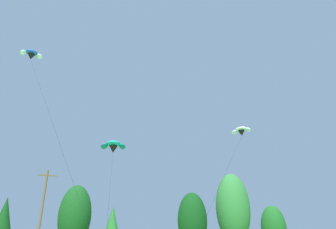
{
  "coord_description": "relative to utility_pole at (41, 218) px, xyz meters",
  "views": [
    {
      "loc": [
        -3.25,
        1.92,
        2.6
      ],
      "look_at": [
        2.87,
        24.19,
        12.52
      ],
      "focal_mm": 33.75,
      "sensor_mm": 36.0,
      "label": 1
    }
  ],
  "objects": [
    {
      "name": "parafoil_kite_mid_white",
      "position": [
        21.67,
        -8.47,
        9.54
      ],
      "size": [
        12.92,
        14.62,
        14.47
      ],
      "color": "white"
    },
    {
      "name": "parafoil_kite_high_blue_white",
      "position": [
        -3.49,
        -4.14,
        18.59
      ],
      "size": [
        10.45,
        18.25,
        23.57
      ],
      "color": "blue"
    },
    {
      "name": "treeline_tree_d",
      "position": [
        3.59,
        14.71,
        1.57
      ],
      "size": [
        5.16,
        5.16,
        12.43
      ],
      "color": "#472D19",
      "rests_on": "ground_plane"
    },
    {
      "name": "treeline_tree_h",
      "position": [
        39.38,
        14.67,
        0.3
      ],
      "size": [
        4.59,
        4.59,
        10.35
      ],
      "color": "#472D19",
      "rests_on": "ground_plane"
    },
    {
      "name": "treeline_tree_e",
      "position": [
        9.48,
        13.59,
        -0.22
      ],
      "size": [
        3.62,
        3.62,
        9.17
      ],
      "color": "#472D19",
      "rests_on": "ground_plane"
    },
    {
      "name": "treeline_tree_f",
      "position": [
        22.85,
        13.04,
        1.19
      ],
      "size": [
        4.99,
        4.99,
        11.81
      ],
      "color": "#472D19",
      "rests_on": "ground_plane"
    },
    {
      "name": "utility_pole",
      "position": [
        0.0,
        0.0,
        0.0
      ],
      "size": [
        2.2,
        0.26,
        11.38
      ],
      "color": "brown",
      "rests_on": "ground_plane"
    },
    {
      "name": "treeline_tree_g",
      "position": [
        30.43,
        12.77,
        3.41
      ],
      "size": [
        5.98,
        5.98,
        15.47
      ],
      "color": "#472D19",
      "rests_on": "ground_plane"
    },
    {
      "name": "treeline_tree_c",
      "position": [
        -6.12,
        11.79,
        0.14
      ],
      "size": [
        3.74,
        3.74,
        9.74
      ],
      "color": "#472D19",
      "rests_on": "ground_plane"
    },
    {
      "name": "parafoil_kite_far_teal",
      "position": [
        7.47,
        -1.17,
        8.68
      ],
      "size": [
        3.5,
        21.38,
        13.84
      ],
      "color": "teal"
    }
  ]
}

